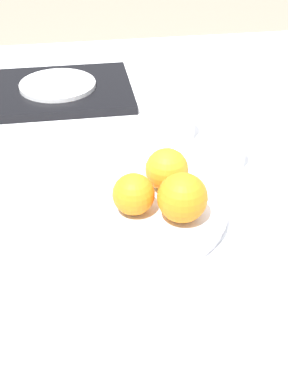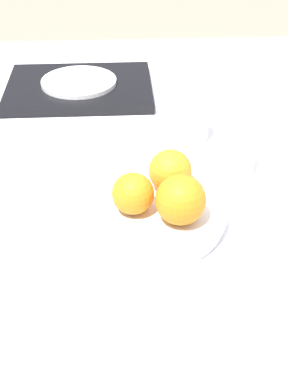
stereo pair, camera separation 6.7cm
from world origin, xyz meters
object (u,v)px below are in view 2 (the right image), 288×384
(fruit_platter, at_px, (144,210))
(side_plate, at_px, (79,82))
(serving_tray, at_px, (79,88))
(cup_1, at_px, (235,155))
(orange_2, at_px, (170,171))
(orange_0, at_px, (133,194))
(orange_1, at_px, (181,200))
(cup_0, at_px, (186,124))

(fruit_platter, xyz_separation_m, side_plate, (-0.12, 0.49, 0.01))
(serving_tray, relative_size, cup_1, 4.73)
(cup_1, bearing_deg, fruit_platter, -142.74)
(fruit_platter, xyz_separation_m, orange_2, (0.05, 0.05, 0.04))
(serving_tray, distance_m, cup_1, 0.46)
(orange_0, bearing_deg, orange_1, -21.92)
(serving_tray, bearing_deg, fruit_platter, -75.75)
(side_plate, relative_size, cup_1, 2.46)
(fruit_platter, bearing_deg, cup_0, 69.24)
(side_plate, height_order, cup_1, cup_1)
(side_plate, distance_m, cup_0, 0.32)
(fruit_platter, bearing_deg, orange_2, 47.34)
(orange_0, bearing_deg, serving_tray, 102.13)
(side_plate, bearing_deg, serving_tray, 90.00)
(serving_tray, bearing_deg, cup_0, -46.41)
(orange_1, xyz_separation_m, cup_1, (0.12, 0.16, -0.02))
(orange_1, relative_size, cup_0, 0.87)
(orange_1, bearing_deg, orange_0, 158.08)
(serving_tray, xyz_separation_m, side_plate, (0.00, -0.00, 0.01))
(cup_0, height_order, cup_1, cup_1)
(serving_tray, bearing_deg, orange_1, -71.36)
(orange_1, distance_m, orange_2, 0.09)
(orange_2, distance_m, serving_tray, 0.47)
(orange_0, distance_m, serving_tray, 0.51)
(orange_0, xyz_separation_m, orange_1, (0.07, -0.03, 0.01))
(fruit_platter, distance_m, cup_0, 0.27)
(orange_0, relative_size, cup_1, 0.93)
(orange_2, relative_size, cup_0, 0.80)
(orange_1, xyz_separation_m, side_plate, (-0.18, 0.52, -0.03))
(fruit_platter, distance_m, serving_tray, 0.50)
(fruit_platter, height_order, cup_1, cup_1)
(fruit_platter, bearing_deg, serving_tray, 104.25)
(orange_0, xyz_separation_m, cup_1, (0.19, 0.14, -0.02))
(orange_2, xyz_separation_m, cup_0, (0.05, 0.21, -0.02))
(fruit_platter, relative_size, orange_2, 3.76)
(cup_0, bearing_deg, fruit_platter, -110.76)
(fruit_platter, relative_size, orange_1, 3.47)
(orange_0, height_order, orange_1, orange_1)
(serving_tray, relative_size, cup_0, 3.78)
(orange_2, xyz_separation_m, cup_1, (0.12, 0.08, -0.02))
(fruit_platter, distance_m, orange_0, 0.04)
(orange_1, distance_m, serving_tray, 0.55)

